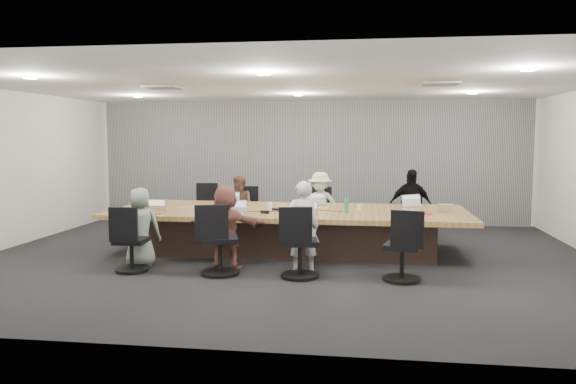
# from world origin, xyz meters

# --- Properties ---
(floor) EXTENTS (10.00, 8.00, 0.00)m
(floor) POSITION_xyz_m (0.00, 0.00, 0.00)
(floor) COLOR black
(floor) RESTS_ON ground
(ceiling) EXTENTS (10.00, 8.00, 0.00)m
(ceiling) POSITION_xyz_m (0.00, 0.00, 2.80)
(ceiling) COLOR white
(ceiling) RESTS_ON wall_back
(wall_back) EXTENTS (10.00, 0.00, 2.80)m
(wall_back) POSITION_xyz_m (0.00, 4.00, 1.40)
(wall_back) COLOR beige
(wall_back) RESTS_ON ground
(wall_front) EXTENTS (10.00, 0.00, 2.80)m
(wall_front) POSITION_xyz_m (0.00, -4.00, 1.40)
(wall_front) COLOR beige
(wall_front) RESTS_ON ground
(curtain) EXTENTS (9.80, 0.04, 2.80)m
(curtain) POSITION_xyz_m (0.00, 3.92, 1.40)
(curtain) COLOR gray
(curtain) RESTS_ON ground
(conference_table) EXTENTS (6.00, 2.20, 0.74)m
(conference_table) POSITION_xyz_m (0.00, 0.50, 0.40)
(conference_table) COLOR #392820
(conference_table) RESTS_ON ground
(chair_0) EXTENTS (0.63, 0.63, 0.83)m
(chair_0) POSITION_xyz_m (-2.02, 2.20, 0.41)
(chair_0) COLOR black
(chair_0) RESTS_ON ground
(chair_1) EXTENTS (0.57, 0.57, 0.73)m
(chair_1) POSITION_xyz_m (-1.14, 2.20, 0.37)
(chair_1) COLOR black
(chair_1) RESTS_ON ground
(chair_2) EXTENTS (0.52, 0.52, 0.73)m
(chair_2) POSITION_xyz_m (0.43, 2.20, 0.37)
(chair_2) COLOR black
(chair_2) RESTS_ON ground
(chair_3) EXTENTS (0.66, 0.66, 0.78)m
(chair_3) POSITION_xyz_m (2.14, 2.20, 0.39)
(chair_3) COLOR black
(chair_3) RESTS_ON ground
(chair_4) EXTENTS (0.55, 0.55, 0.76)m
(chair_4) POSITION_xyz_m (-2.10, -1.20, 0.38)
(chair_4) COLOR black
(chair_4) RESTS_ON ground
(chair_5) EXTENTS (0.72, 0.72, 0.86)m
(chair_5) POSITION_xyz_m (-0.76, -1.20, 0.43)
(chair_5) COLOR black
(chair_5) RESTS_ON ground
(chair_6) EXTENTS (0.66, 0.66, 0.85)m
(chair_6) POSITION_xyz_m (0.39, -1.20, 0.42)
(chair_6) COLOR black
(chair_6) RESTS_ON ground
(chair_7) EXTENTS (0.65, 0.65, 0.81)m
(chair_7) POSITION_xyz_m (1.81, -1.20, 0.40)
(chair_7) COLOR black
(chair_7) RESTS_ON ground
(person_1) EXTENTS (0.63, 0.51, 1.22)m
(person_1) POSITION_xyz_m (-1.14, 1.85, 0.61)
(person_1) COLOR brown
(person_1) RESTS_ON ground
(laptop_1) EXTENTS (0.31, 0.23, 0.02)m
(laptop_1) POSITION_xyz_m (-1.14, 1.30, 0.75)
(laptop_1) COLOR #B2B2B7
(laptop_1) RESTS_ON conference_table
(person_2) EXTENTS (0.91, 0.63, 1.30)m
(person_2) POSITION_xyz_m (0.43, 1.85, 0.65)
(person_2) COLOR #B1C7AC
(person_2) RESTS_ON ground
(laptop_2) EXTENTS (0.39, 0.30, 0.02)m
(laptop_2) POSITION_xyz_m (0.43, 1.30, 0.75)
(laptop_2) COLOR #B2B2B7
(laptop_2) RESTS_ON conference_table
(person_3) EXTENTS (0.84, 0.43, 1.37)m
(person_3) POSITION_xyz_m (2.14, 1.85, 0.69)
(person_3) COLOR black
(person_3) RESTS_ON ground
(laptop_3) EXTENTS (0.38, 0.30, 0.02)m
(laptop_3) POSITION_xyz_m (2.14, 1.30, 0.75)
(laptop_3) COLOR #B2B2B7
(laptop_3) RESTS_ON conference_table
(person_4) EXTENTS (0.65, 0.49, 1.21)m
(person_4) POSITION_xyz_m (-2.10, -0.85, 0.61)
(person_4) COLOR gray
(person_4) RESTS_ON ground
(laptop_4) EXTENTS (0.31, 0.21, 0.02)m
(laptop_4) POSITION_xyz_m (-2.10, -0.30, 0.75)
(laptop_4) COLOR #8C6647
(laptop_4) RESTS_ON conference_table
(person_5) EXTENTS (1.19, 0.40, 1.27)m
(person_5) POSITION_xyz_m (-0.76, -0.85, 0.64)
(person_5) COLOR brown
(person_5) RESTS_ON ground
(laptop_5) EXTENTS (0.31, 0.24, 0.02)m
(laptop_5) POSITION_xyz_m (-0.76, -0.30, 0.75)
(laptop_5) COLOR #B2B2B7
(laptop_5) RESTS_ON conference_table
(person_6) EXTENTS (0.55, 0.42, 1.34)m
(person_6) POSITION_xyz_m (0.39, -0.85, 0.67)
(person_6) COLOR silver
(person_6) RESTS_ON ground
(laptop_6) EXTENTS (0.32, 0.23, 0.02)m
(laptop_6) POSITION_xyz_m (0.39, -0.30, 0.75)
(laptop_6) COLOR #8C6647
(laptop_6) RESTS_ON conference_table
(bottle_green_left) EXTENTS (0.07, 0.07, 0.23)m
(bottle_green_left) POSITION_xyz_m (-2.65, 0.60, 0.85)
(bottle_green_left) COLOR #307F50
(bottle_green_left) RESTS_ON conference_table
(bottle_green_right) EXTENTS (0.09, 0.09, 0.26)m
(bottle_green_right) POSITION_xyz_m (0.99, 0.20, 0.87)
(bottle_green_right) COLOR #307F50
(bottle_green_right) RESTS_ON conference_table
(bottle_clear) EXTENTS (0.07, 0.07, 0.20)m
(bottle_clear) POSITION_xyz_m (-0.95, 0.48, 0.84)
(bottle_clear) COLOR silver
(bottle_clear) RESTS_ON conference_table
(cup_white_far) EXTENTS (0.10, 0.10, 0.10)m
(cup_white_far) POSITION_xyz_m (-0.35, 0.63, 0.79)
(cup_white_far) COLOR white
(cup_white_far) RESTS_ON conference_table
(cup_white_near) EXTENTS (0.10, 0.10, 0.10)m
(cup_white_near) POSITION_xyz_m (1.20, 0.64, 0.79)
(cup_white_near) COLOR white
(cup_white_near) RESTS_ON conference_table
(mug_brown) EXTENTS (0.09, 0.09, 0.10)m
(mug_brown) POSITION_xyz_m (-2.65, 0.19, 0.79)
(mug_brown) COLOR brown
(mug_brown) RESTS_ON conference_table
(mic_left) EXTENTS (0.17, 0.14, 0.03)m
(mic_left) POSITION_xyz_m (-1.04, 0.27, 0.75)
(mic_left) COLOR black
(mic_left) RESTS_ON conference_table
(mic_right) EXTENTS (0.17, 0.14, 0.03)m
(mic_right) POSITION_xyz_m (-0.18, 0.39, 0.76)
(mic_right) COLOR black
(mic_right) RESTS_ON conference_table
(stapler) EXTENTS (0.15, 0.07, 0.05)m
(stapler) POSITION_xyz_m (-0.31, -0.07, 0.77)
(stapler) COLOR black
(stapler) RESTS_ON conference_table
(canvas_bag) EXTENTS (0.26, 0.18, 0.13)m
(canvas_bag) POSITION_xyz_m (2.60, 0.53, 0.81)
(canvas_bag) COLOR gray
(canvas_bag) RESTS_ON conference_table
(snack_packet) EXTENTS (0.19, 0.15, 0.04)m
(snack_packet) POSITION_xyz_m (2.26, 0.17, 0.76)
(snack_packet) COLOR red
(snack_packet) RESTS_ON conference_table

